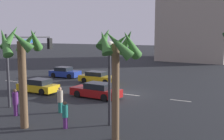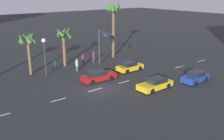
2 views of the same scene
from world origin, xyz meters
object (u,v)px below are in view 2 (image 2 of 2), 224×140
object	(u,v)px
palm_tree_0	(64,38)
palm_tree_2	(27,42)
car_2	(155,84)
streetlamp	(44,49)
pedestrian_2	(94,57)
car_1	(98,76)
car_0	(195,77)
traffic_signal	(104,43)
palm_tree_1	(113,15)
pedestrian_3	(54,64)
pedestrian_1	(83,59)
pedestrian_0	(77,65)
car_4	(130,67)

from	to	relation	value
palm_tree_0	palm_tree_2	world-z (taller)	palm_tree_0
palm_tree_0	car_2	bearing A→B (deg)	-75.25
car_2	streetlamp	distance (m)	15.32
pedestrian_2	car_1	bearing A→B (deg)	-119.48
car_0	palm_tree_0	bearing A→B (deg)	120.84
traffic_signal	palm_tree_1	bearing A→B (deg)	39.94
car_2	pedestrian_2	world-z (taller)	pedestrian_2
pedestrian_2	pedestrian_3	size ratio (longest dim) A/B	1.09
pedestrian_1	streetlamp	bearing A→B (deg)	-168.84
pedestrian_0	palm_tree_2	distance (m)	7.48
car_2	pedestrian_0	distance (m)	12.38
palm_tree_1	palm_tree_2	xyz separation A→B (m)	(-15.06, -0.52, -2.73)
pedestrian_0	pedestrian_2	size ratio (longest dim) A/B	1.03
pedestrian_1	pedestrian_3	distance (m)	4.64
palm_tree_0	pedestrian_3	bearing A→B (deg)	-154.57
car_4	traffic_signal	distance (m)	5.21
car_0	pedestrian_2	distance (m)	16.44
car_1	pedestrian_2	bearing A→B (deg)	60.52
car_2	pedestrian_1	world-z (taller)	pedestrian_1
pedestrian_1	palm_tree_2	xyz separation A→B (m)	(-8.22, 0.65, 3.59)
car_1	streetlamp	bearing A→B (deg)	127.75
car_0	pedestrian_3	world-z (taller)	pedestrian_3
pedestrian_2	car_4	bearing A→B (deg)	-75.63
car_2	palm_tree_2	distance (m)	17.94
car_4	streetlamp	size ratio (longest dim) A/B	0.78
pedestrian_2	traffic_signal	bearing A→B (deg)	-95.37
palm_tree_0	streetlamp	bearing A→B (deg)	-146.91
pedestrian_0	palm_tree_0	distance (m)	4.97
car_2	pedestrian_0	bearing A→B (deg)	108.61
car_0	palm_tree_2	size ratio (longest dim) A/B	0.67
car_4	palm_tree_2	distance (m)	14.72
palm_tree_2	pedestrian_2	bearing A→B (deg)	-1.28
traffic_signal	palm_tree_1	world-z (taller)	palm_tree_1
car_0	pedestrian_2	size ratio (longest dim) A/B	2.24
car_2	pedestrian_2	distance (m)	14.19
pedestrian_1	traffic_signal	bearing A→B (deg)	-56.11
pedestrian_2	palm_tree_0	world-z (taller)	palm_tree_0
car_2	traffic_signal	world-z (taller)	traffic_signal
palm_tree_0	pedestrian_2	bearing A→B (deg)	-13.55
traffic_signal	palm_tree_2	bearing A→B (deg)	160.70
palm_tree_1	palm_tree_2	size ratio (longest dim) A/B	1.61
pedestrian_1	car_0	bearing A→B (deg)	-63.26
pedestrian_0	pedestrian_3	bearing A→B (deg)	133.98
car_1	palm_tree_2	distance (m)	10.77
car_2	pedestrian_1	bearing A→B (deg)	97.06
pedestrian_1	pedestrian_0	bearing A→B (deg)	-137.78
car_0	car_2	bearing A→B (deg)	166.94
car_4	pedestrian_1	bearing A→B (deg)	121.95
car_1	pedestrian_2	size ratio (longest dim) A/B	2.59
pedestrian_1	palm_tree_1	bearing A→B (deg)	9.69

